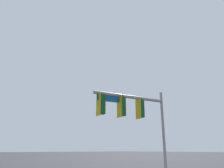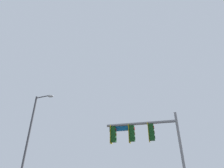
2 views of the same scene
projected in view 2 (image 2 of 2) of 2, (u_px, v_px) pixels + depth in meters
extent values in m
cylinder|color=gray|center=(182.00, 155.00, 10.96)|extent=(0.17, 0.17, 5.56)
cylinder|color=gray|center=(140.00, 123.00, 12.59)|extent=(4.91, 1.37, 0.20)
cube|color=gold|center=(149.00, 132.00, 12.15)|extent=(0.15, 0.51, 1.30)
cube|color=#144719|center=(151.00, 132.00, 12.10)|extent=(0.43, 0.40, 1.10)
cylinder|color=#144719|center=(151.00, 124.00, 12.37)|extent=(0.04, 0.04, 0.12)
cylinder|color=red|center=(154.00, 127.00, 12.19)|extent=(0.08, 0.22, 0.22)
cylinder|color=#392D05|center=(154.00, 132.00, 12.05)|extent=(0.08, 0.22, 0.22)
cylinder|color=black|center=(155.00, 137.00, 11.90)|extent=(0.08, 0.22, 0.22)
cube|color=gold|center=(129.00, 134.00, 12.51)|extent=(0.15, 0.51, 1.30)
cube|color=#144719|center=(132.00, 133.00, 12.46)|extent=(0.43, 0.40, 1.10)
cylinder|color=#144719|center=(132.00, 125.00, 12.73)|extent=(0.04, 0.04, 0.12)
cylinder|color=red|center=(134.00, 129.00, 12.55)|extent=(0.08, 0.22, 0.22)
cylinder|color=#392D05|center=(135.00, 133.00, 12.41)|extent=(0.08, 0.22, 0.22)
cylinder|color=black|center=(135.00, 138.00, 12.26)|extent=(0.08, 0.22, 0.22)
cube|color=gold|center=(111.00, 135.00, 12.87)|extent=(0.15, 0.51, 1.30)
cube|color=#144719|center=(114.00, 134.00, 12.82)|extent=(0.43, 0.40, 1.10)
cylinder|color=#144719|center=(113.00, 126.00, 13.09)|extent=(0.04, 0.04, 0.12)
cylinder|color=red|center=(116.00, 130.00, 12.92)|extent=(0.08, 0.22, 0.22)
cylinder|color=#392D05|center=(116.00, 134.00, 12.77)|extent=(0.08, 0.22, 0.22)
cylinder|color=black|center=(116.00, 139.00, 12.62)|extent=(0.08, 0.22, 0.22)
cube|color=#0A4C7F|center=(119.00, 129.00, 12.88)|extent=(1.48, 0.40, 0.34)
cube|color=white|center=(119.00, 129.00, 12.88)|extent=(1.53, 0.39, 0.40)
cylinder|color=#4C4C51|center=(27.00, 141.00, 14.99)|extent=(0.18, 0.18, 8.32)
cylinder|color=#4C4C51|center=(43.00, 97.00, 16.47)|extent=(1.66, 0.70, 0.10)
ellipsoid|color=silver|center=(51.00, 96.00, 16.11)|extent=(0.56, 0.28, 0.20)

